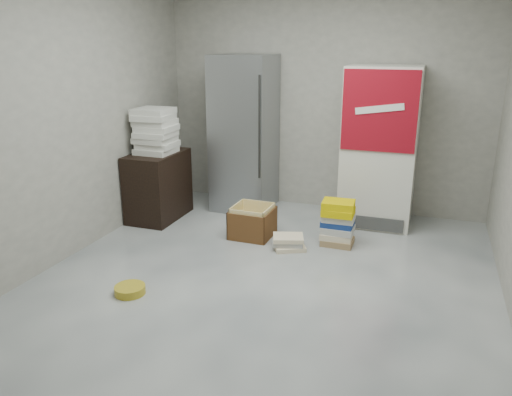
{
  "coord_description": "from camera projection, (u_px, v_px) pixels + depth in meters",
  "views": [
    {
      "loc": [
        1.28,
        -3.6,
        2.06
      ],
      "look_at": [
        -0.24,
        0.7,
        0.61
      ],
      "focal_mm": 35.0,
      "sensor_mm": 36.0,
      "label": 1
    }
  ],
  "objects": [
    {
      "name": "wood_shelf",
      "position": [
        158.0,
        186.0,
        5.96
      ],
      "size": [
        0.5,
        0.8,
        0.8
      ],
      "primitive_type": "cube",
      "color": "black",
      "rests_on": "ground"
    },
    {
      "name": "coke_cooler",
      "position": [
        380.0,
        147.0,
        5.67
      ],
      "size": [
        0.8,
        0.73,
        1.8
      ],
      "color": "silver",
      "rests_on": "ground"
    },
    {
      "name": "cardboard_box",
      "position": [
        252.0,
        224.0,
        5.46
      ],
      "size": [
        0.44,
        0.44,
        0.35
      ],
      "rotation": [
        0.0,
        0.0,
        -0.02
      ],
      "color": "gold",
      "rests_on": "ground"
    },
    {
      "name": "room_shell",
      "position": [
        255.0,
        77.0,
        3.73
      ],
      "size": [
        4.04,
        5.04,
        2.82
      ],
      "color": "#AAA599",
      "rests_on": "ground"
    },
    {
      "name": "phonebook_stack_main",
      "position": [
        338.0,
        223.0,
        5.21
      ],
      "size": [
        0.34,
        0.28,
        0.48
      ],
      "rotation": [
        0.0,
        0.0,
        -0.03
      ],
      "color": "#96774F",
      "rests_on": "ground"
    },
    {
      "name": "ground",
      "position": [
        255.0,
        292.0,
        4.27
      ],
      "size": [
        5.0,
        5.0,
        0.0
      ],
      "primitive_type": "plane",
      "color": "silver",
      "rests_on": "ground"
    },
    {
      "name": "phonebook_stack_side",
      "position": [
        288.0,
        242.0,
        5.15
      ],
      "size": [
        0.4,
        0.35,
        0.14
      ],
      "rotation": [
        0.0,
        0.0,
        0.4
      ],
      "color": "beige",
      "rests_on": "ground"
    },
    {
      "name": "bucket_lid",
      "position": [
        130.0,
        290.0,
        4.24
      ],
      "size": [
        0.33,
        0.33,
        0.07
      ],
      "primitive_type": "cylinder",
      "rotation": [
        0.0,
        0.0,
        0.32
      ],
      "color": "gold",
      "rests_on": "ground"
    },
    {
      "name": "supply_box_stack",
      "position": [
        155.0,
        131.0,
        5.75
      ],
      "size": [
        0.44,
        0.45,
        0.52
      ],
      "color": "white",
      "rests_on": "wood_shelf"
    },
    {
      "name": "steel_fridge",
      "position": [
        244.0,
        134.0,
        6.18
      ],
      "size": [
        0.7,
        0.72,
        1.9
      ],
      "color": "#9A9DA1",
      "rests_on": "ground"
    }
  ]
}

